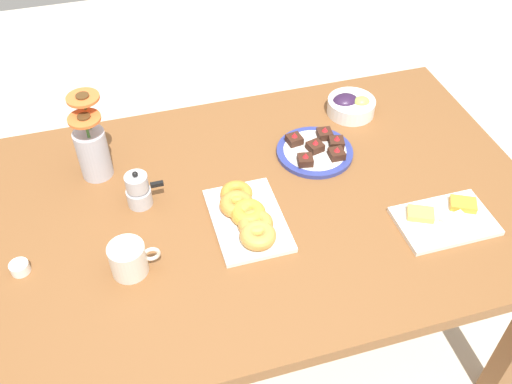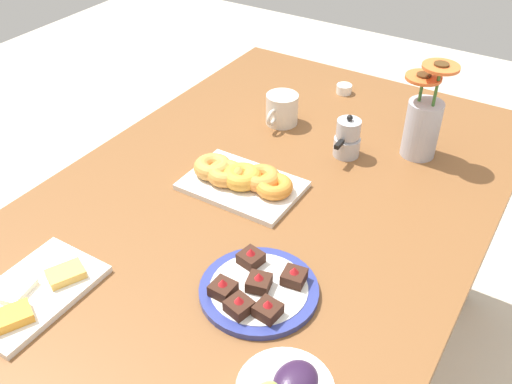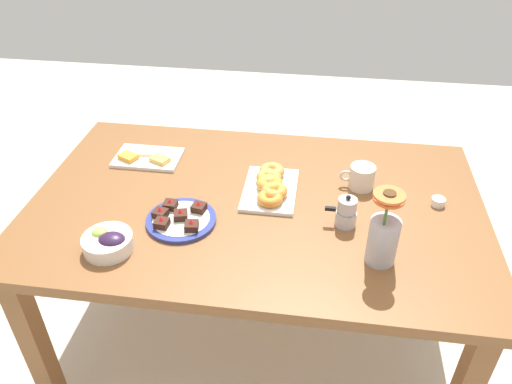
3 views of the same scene
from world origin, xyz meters
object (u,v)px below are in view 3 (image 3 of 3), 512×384
(dining_table, at_px, (256,220))
(moka_pot, at_px, (346,213))
(coffee_mug, at_px, (361,177))
(jam_cup_honey, at_px, (438,201))
(grape_bowl, at_px, (108,242))
(croissant_platter, at_px, (271,186))
(dessert_plate, at_px, (180,219))
(flower_vase, at_px, (383,236))
(cheese_platter, at_px, (147,157))

(dining_table, xyz_separation_m, moka_pot, (-0.31, 0.09, 0.13))
(coffee_mug, bearing_deg, jam_cup_honey, 164.34)
(moka_pot, bearing_deg, dining_table, -15.57)
(grape_bowl, bearing_deg, croissant_platter, -140.33)
(dining_table, bearing_deg, coffee_mug, -158.85)
(dessert_plate, height_order, flower_vase, flower_vase)
(coffee_mug, bearing_deg, dining_table, 21.15)
(grape_bowl, relative_size, cheese_platter, 0.60)
(dining_table, relative_size, grape_bowl, 10.20)
(coffee_mug, relative_size, flower_vase, 0.48)
(coffee_mug, bearing_deg, croissant_platter, 12.91)
(jam_cup_honey, bearing_deg, cheese_platter, -7.62)
(dessert_plate, distance_m, moka_pot, 0.55)
(cheese_platter, relative_size, jam_cup_honey, 5.42)
(coffee_mug, distance_m, cheese_platter, 0.84)
(grape_bowl, distance_m, cheese_platter, 0.53)
(grape_bowl, height_order, jam_cup_honey, grape_bowl)
(flower_vase, xyz_separation_m, moka_pot, (0.10, -0.16, -0.04))
(dessert_plate, bearing_deg, jam_cup_honey, -165.87)
(grape_bowl, xyz_separation_m, jam_cup_honey, (-1.05, -0.38, -0.01))
(cheese_platter, distance_m, moka_pot, 0.84)
(jam_cup_honey, xyz_separation_m, moka_pot, (0.32, 0.15, 0.03))
(flower_vase, relative_size, moka_pot, 2.23)
(grape_bowl, distance_m, moka_pot, 0.77)
(moka_pot, bearing_deg, dessert_plate, 6.67)
(flower_vase, bearing_deg, dessert_plate, -8.37)
(cheese_platter, xyz_separation_m, croissant_platter, (-0.52, 0.15, 0.01))
(dining_table, relative_size, coffee_mug, 12.62)
(coffee_mug, relative_size, jam_cup_honey, 2.64)
(dining_table, xyz_separation_m, dessert_plate, (0.23, 0.15, 0.10))
(cheese_platter, distance_m, dessert_plate, 0.44)
(dessert_plate, bearing_deg, dining_table, -147.24)
(cheese_platter, height_order, croissant_platter, croissant_platter)
(coffee_mug, relative_size, dessert_plate, 0.54)
(grape_bowl, xyz_separation_m, moka_pot, (-0.73, -0.23, 0.02))
(coffee_mug, bearing_deg, cheese_platter, -4.99)
(coffee_mug, xyz_separation_m, grape_bowl, (0.79, 0.46, -0.02))
(cheese_platter, xyz_separation_m, moka_pot, (-0.78, 0.30, 0.04))
(croissant_platter, xyz_separation_m, flower_vase, (-0.37, 0.31, 0.07))
(jam_cup_honey, bearing_deg, croissant_platter, -0.02)
(dining_table, relative_size, moka_pot, 13.45)
(dining_table, distance_m, moka_pot, 0.35)
(coffee_mug, xyz_separation_m, croissant_platter, (0.32, 0.07, -0.02))
(grape_bowl, distance_m, croissant_platter, 0.60)
(coffee_mug, xyz_separation_m, jam_cup_honey, (-0.27, 0.07, -0.03))
(cheese_platter, distance_m, jam_cup_honey, 1.12)
(dining_table, xyz_separation_m, grape_bowl, (0.42, 0.32, 0.12))
(cheese_platter, xyz_separation_m, jam_cup_honey, (-1.11, 0.15, 0.00))
(moka_pot, bearing_deg, cheese_platter, -21.14)
(coffee_mug, bearing_deg, flower_vase, 96.77)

